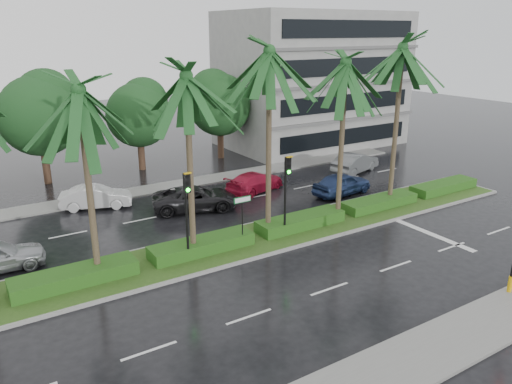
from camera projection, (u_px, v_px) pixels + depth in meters
ground at (265, 247)px, 25.10m from camera, size 120.00×120.00×0.00m
near_sidewalk at (430, 352)px, 16.89m from camera, size 40.00×2.40×0.12m
far_sidewalk at (170, 186)px, 34.72m from camera, size 40.00×2.00×0.12m
median at (254, 239)px, 25.88m from camera, size 36.00×4.00×0.15m
hedge at (254, 233)px, 25.76m from camera, size 35.20×1.40×0.60m
lane_markings at (317, 237)px, 26.30m from camera, size 34.00×13.06×0.01m
palm_row at (231, 79)px, 22.71m from camera, size 26.30×4.20×10.18m
signal_median_left at (187, 204)px, 22.38m from camera, size 0.34×0.42×4.36m
signal_median_right at (287, 184)px, 25.17m from camera, size 0.34×0.42×4.36m
street_sign at (242, 209)px, 24.32m from camera, size 0.95×0.09×2.60m
bg_trees at (138, 109)px, 37.80m from camera, size 32.56×5.52×7.98m
building at (312, 80)px, 46.34m from camera, size 16.00×10.00×12.00m
car_white at (96, 197)px, 30.50m from camera, size 2.80×4.47×1.39m
car_darkgrey at (195, 198)px, 30.17m from camera, size 3.85×5.65×1.44m
car_red at (255, 182)px, 33.66m from camera, size 3.10×4.90×1.32m
car_blue at (342, 184)px, 32.97m from camera, size 2.32×4.58×1.49m
car_grey at (355, 163)px, 38.12m from camera, size 2.85×4.86×1.51m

